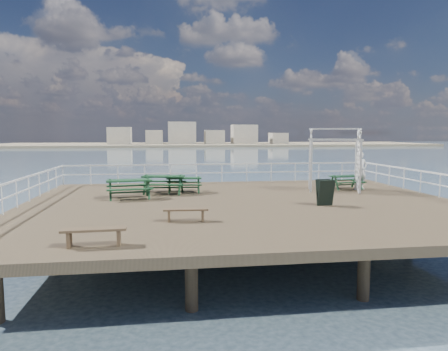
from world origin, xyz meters
TOP-DOWN VIEW (x-y plane):
  - ground at (0.00, 0.00)m, footprint 18.00×14.00m
  - sea_backdrop at (12.54, 134.07)m, footprint 300.00×300.00m
  - railing at (-0.07, 2.57)m, footprint 17.77×13.76m
  - picnic_table_a at (-2.34, 3.16)m, footprint 1.73×1.43m
  - picnic_table_b at (-3.32, 2.95)m, footprint 2.22×1.91m
  - picnic_table_c at (5.88, 3.12)m, footprint 1.75×1.49m
  - picnic_table_d at (-4.79, 1.66)m, footprint 2.13×1.81m
  - flat_bench_near at (-2.54, -3.25)m, footprint 1.46×0.41m
  - flat_bench_far at (-4.97, -5.80)m, footprint 1.62×0.45m
  - trellis_arbor at (5.00, 2.56)m, footprint 2.77×2.00m
  - sandwich_board at (3.03, -1.19)m, footprint 0.66×0.51m
  - person at (6.56, 2.89)m, footprint 0.76×0.55m

SIDE VIEW (x-z plane):
  - sea_backdrop at x=12.54m, z-range -5.11..4.09m
  - ground at x=0.00m, z-range -0.30..0.00m
  - flat_bench_near at x=-2.54m, z-range 0.10..0.52m
  - flat_bench_far at x=-4.97m, z-range 0.11..0.58m
  - picnic_table_c at x=5.88m, z-range 0.11..0.89m
  - sandwich_board at x=3.03m, z-range -0.01..1.03m
  - picnic_table_a at x=-2.34m, z-range 0.11..0.93m
  - picnic_table_d at x=-4.79m, z-range 0.13..1.07m
  - picnic_table_b at x=-3.32m, z-range 0.13..1.09m
  - railing at x=-0.07m, z-range 0.32..1.42m
  - person at x=6.56m, z-range 0.00..1.92m
  - trellis_arbor at x=5.00m, z-range -0.17..2.92m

